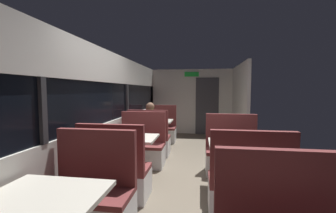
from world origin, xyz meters
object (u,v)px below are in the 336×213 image
(bench_near_window_facing_entry, at_px, (90,201))
(bench_far_window_facing_end, at_px, (149,141))
(bench_far_window_facing_entry, at_px, (160,131))
(bench_rear_aisle_facing_end, at_px, (248,190))
(bench_mid_window_facing_entry, at_px, (141,149))
(seated_passenger, at_px, (150,132))
(dining_table_far_window, at_px, (155,124))
(dining_table_rear_aisle, at_px, (239,150))
(dining_table_mid_window, at_px, (131,143))
(bench_rear_aisle_facing_entry, at_px, (232,156))
(dining_table_near_window, at_px, (44,207))
(bench_mid_window_facing_end, at_px, (115,175))

(bench_near_window_facing_entry, xyz_separation_m, bench_far_window_facing_end, (0.00, 2.83, 0.00))
(bench_far_window_facing_entry, bearing_deg, bench_far_window_facing_end, -90.00)
(bench_far_window_facing_end, distance_m, bench_rear_aisle_facing_end, 2.93)
(bench_mid_window_facing_entry, distance_m, seated_passenger, 0.82)
(bench_near_window_facing_entry, height_order, bench_mid_window_facing_entry, same)
(dining_table_far_window, xyz_separation_m, bench_rear_aisle_facing_end, (1.79, -3.02, -0.31))
(bench_far_window_facing_end, xyz_separation_m, seated_passenger, (0.00, 0.07, 0.21))
(bench_far_window_facing_end, bearing_deg, dining_table_rear_aisle, -42.09)
(dining_table_mid_window, distance_m, seated_passenger, 1.49)
(bench_near_window_facing_entry, bearing_deg, dining_table_mid_window, 90.00)
(bench_near_window_facing_entry, bearing_deg, dining_table_far_window, 90.00)
(bench_near_window_facing_entry, distance_m, dining_table_far_window, 3.55)
(bench_mid_window_facing_entry, xyz_separation_m, dining_table_rear_aisle, (1.79, -0.90, 0.31))
(dining_table_rear_aisle, xyz_separation_m, bench_rear_aisle_facing_entry, (0.00, 0.70, -0.31))
(dining_table_mid_window, xyz_separation_m, bench_mid_window_facing_entry, (0.00, 0.70, -0.31))
(dining_table_far_window, distance_m, seated_passenger, 0.64)
(dining_table_mid_window, bearing_deg, bench_mid_window_facing_entry, 90.00)
(bench_near_window_facing_entry, bearing_deg, bench_mid_window_facing_entry, 90.00)
(bench_far_window_facing_end, bearing_deg, dining_table_near_window, -90.00)
(bench_rear_aisle_facing_entry, distance_m, seated_passenger, 2.06)
(dining_table_far_window, height_order, dining_table_rear_aisle, same)
(bench_far_window_facing_end, bearing_deg, bench_mid_window_facing_end, -90.00)
(bench_mid_window_facing_end, relative_size, bench_far_window_facing_entry, 1.00)
(dining_table_far_window, relative_size, dining_table_rear_aisle, 1.00)
(bench_near_window_facing_entry, height_order, bench_rear_aisle_facing_entry, same)
(bench_mid_window_facing_end, xyz_separation_m, bench_far_window_facing_entry, (0.00, 3.52, 0.00))
(bench_mid_window_facing_entry, relative_size, seated_passenger, 0.87)
(dining_table_mid_window, xyz_separation_m, bench_far_window_facing_entry, (0.00, 2.82, -0.31))
(bench_mid_window_facing_entry, relative_size, bench_rear_aisle_facing_end, 1.00)
(dining_table_far_window, relative_size, bench_far_window_facing_entry, 0.82)
(bench_near_window_facing_entry, xyz_separation_m, dining_table_mid_window, (0.00, 1.42, 0.31))
(bench_far_window_facing_entry, bearing_deg, bench_mid_window_facing_entry, -90.00)
(bench_far_window_facing_end, relative_size, bench_rear_aisle_facing_entry, 1.00)
(bench_mid_window_facing_end, relative_size, bench_rear_aisle_facing_end, 1.00)
(bench_far_window_facing_entry, height_order, dining_table_rear_aisle, bench_far_window_facing_entry)
(bench_mid_window_facing_end, relative_size, dining_table_far_window, 1.22)
(bench_near_window_facing_entry, height_order, bench_mid_window_facing_end, same)
(bench_far_window_facing_entry, bearing_deg, dining_table_rear_aisle, -59.31)
(bench_near_window_facing_entry, height_order, dining_table_rear_aisle, bench_near_window_facing_entry)
(bench_mid_window_facing_entry, relative_size, dining_table_far_window, 1.22)
(bench_far_window_facing_entry, relative_size, seated_passenger, 0.87)
(bench_far_window_facing_end, height_order, bench_rear_aisle_facing_end, same)
(dining_table_rear_aisle, bearing_deg, dining_table_near_window, -133.05)
(dining_table_near_window, height_order, bench_near_window_facing_entry, bench_near_window_facing_entry)
(dining_table_mid_window, xyz_separation_m, seated_passenger, (0.00, 1.49, -0.10))
(bench_near_window_facing_entry, distance_m, dining_table_rear_aisle, 2.19)
(dining_table_far_window, bearing_deg, dining_table_near_window, -90.00)
(dining_table_far_window, distance_m, bench_rear_aisle_facing_entry, 2.43)
(bench_near_window_facing_entry, height_order, bench_rear_aisle_facing_end, same)
(dining_table_mid_window, height_order, bench_rear_aisle_facing_entry, bench_rear_aisle_facing_entry)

